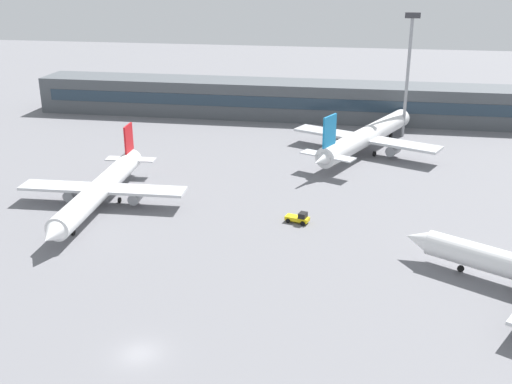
% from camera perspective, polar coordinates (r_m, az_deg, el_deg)
% --- Properties ---
extents(ground_plane, '(400.00, 400.00, 0.00)m').
position_cam_1_polar(ground_plane, '(99.17, -2.92, -1.44)').
color(ground_plane, slate).
extents(terminal_building, '(123.13, 12.13, 9.00)m').
position_cam_1_polar(terminal_building, '(156.88, 2.04, 8.61)').
color(terminal_building, '#4C5156').
rests_on(terminal_building, ground_plane).
extents(airplane_mid, '(27.44, 39.40, 9.73)m').
position_cam_1_polar(airplane_mid, '(101.44, -14.33, 0.23)').
color(airplane_mid, white).
rests_on(airplane_mid, ground_plane).
extents(airplane_far, '(30.54, 42.37, 11.15)m').
position_cam_1_polar(airplane_far, '(129.61, 10.37, 5.18)').
color(airplane_far, silver).
rests_on(airplane_far, ground_plane).
extents(baggage_tug_yellow, '(3.87, 2.57, 1.75)m').
position_cam_1_polar(baggage_tug_yellow, '(93.28, 4.00, -2.42)').
color(baggage_tug_yellow, yellow).
rests_on(baggage_tug_yellow, ground_plane).
extents(floodlight_tower_west, '(3.20, 0.80, 27.13)m').
position_cam_1_polar(floodlight_tower_west, '(140.60, 13.99, 11.22)').
color(floodlight_tower_west, gray).
rests_on(floodlight_tower_west, ground_plane).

